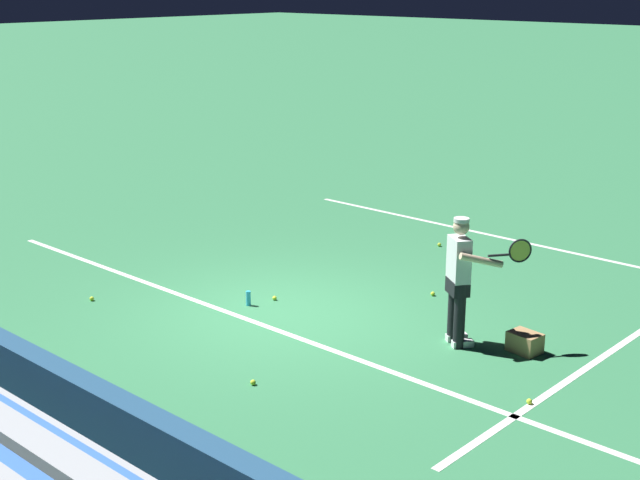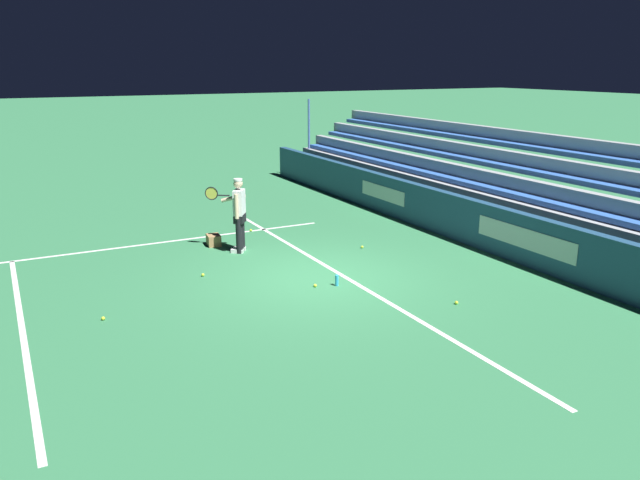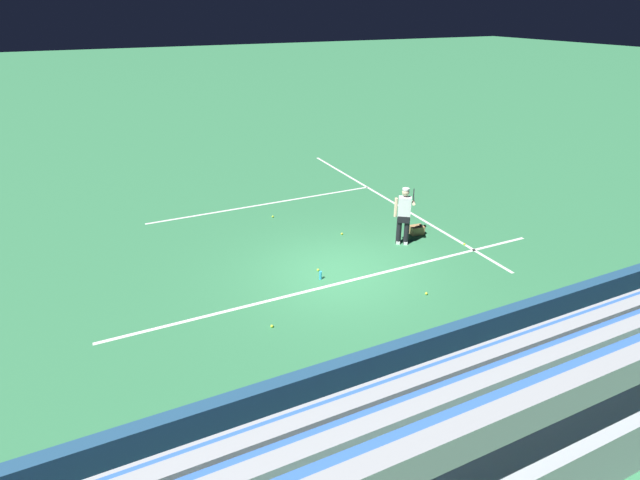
{
  "view_description": "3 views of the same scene",
  "coord_description": "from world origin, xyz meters",
  "px_view_note": "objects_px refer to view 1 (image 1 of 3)",
  "views": [
    {
      "loc": [
        8.48,
        -8.45,
        4.63
      ],
      "look_at": [
        0.9,
        -0.16,
        1.31
      ],
      "focal_mm": 50.0,
      "sensor_mm": 36.0,
      "label": 1
    },
    {
      "loc": [
        -10.65,
        5.53,
        4.19
      ],
      "look_at": [
        0.31,
        -0.19,
        0.7
      ],
      "focal_mm": 35.0,
      "sensor_mm": 36.0,
      "label": 2
    },
    {
      "loc": [
        -5.38,
        -10.1,
        6.37
      ],
      "look_at": [
        -0.13,
        0.85,
        0.61
      ],
      "focal_mm": 28.0,
      "sensor_mm": 36.0,
      "label": 3
    }
  ],
  "objects_px": {
    "water_bottle": "(248,298)",
    "ball_box_cardboard": "(525,342)",
    "tennis_ball_on_baseline": "(433,294)",
    "tennis_ball_far_right": "(253,382)",
    "tennis_ball_by_box": "(92,299)",
    "tennis_ball_midcourt": "(275,298)",
    "tennis_ball_toward_net": "(529,401)",
    "tennis_ball_stray_back": "(439,245)",
    "tennis_player": "(460,280)"
  },
  "relations": [
    {
      "from": "water_bottle",
      "to": "ball_box_cardboard",
      "type": "bearing_deg",
      "value": 17.82
    },
    {
      "from": "ball_box_cardboard",
      "to": "tennis_ball_on_baseline",
      "type": "bearing_deg",
      "value": 156.2
    },
    {
      "from": "tennis_ball_on_baseline",
      "to": "tennis_ball_far_right",
      "type": "height_order",
      "value": "same"
    },
    {
      "from": "ball_box_cardboard",
      "to": "tennis_ball_by_box",
      "type": "bearing_deg",
      "value": -154.88
    },
    {
      "from": "tennis_ball_by_box",
      "to": "tennis_ball_midcourt",
      "type": "distance_m",
      "value": 2.72
    },
    {
      "from": "tennis_ball_toward_net",
      "to": "tennis_ball_on_baseline",
      "type": "height_order",
      "value": "same"
    },
    {
      "from": "ball_box_cardboard",
      "to": "tennis_ball_on_baseline",
      "type": "height_order",
      "value": "ball_box_cardboard"
    },
    {
      "from": "tennis_ball_toward_net",
      "to": "tennis_ball_far_right",
      "type": "relative_size",
      "value": 1.0
    },
    {
      "from": "tennis_ball_stray_back",
      "to": "water_bottle",
      "type": "height_order",
      "value": "water_bottle"
    },
    {
      "from": "tennis_player",
      "to": "tennis_ball_stray_back",
      "type": "xyz_separation_m",
      "value": [
        -2.74,
        3.49,
        -0.86
      ]
    },
    {
      "from": "tennis_player",
      "to": "tennis_ball_stray_back",
      "type": "relative_size",
      "value": 25.98
    },
    {
      "from": "tennis_ball_on_baseline",
      "to": "tennis_ball_toward_net",
      "type": "bearing_deg",
      "value": -37.14
    },
    {
      "from": "tennis_ball_toward_net",
      "to": "tennis_ball_midcourt",
      "type": "height_order",
      "value": "same"
    },
    {
      "from": "ball_box_cardboard",
      "to": "tennis_ball_on_baseline",
      "type": "distance_m",
      "value": 2.29
    },
    {
      "from": "tennis_ball_toward_net",
      "to": "water_bottle",
      "type": "relative_size",
      "value": 0.3
    },
    {
      "from": "tennis_ball_midcourt",
      "to": "tennis_ball_far_right",
      "type": "height_order",
      "value": "same"
    },
    {
      "from": "tennis_player",
      "to": "tennis_ball_by_box",
      "type": "relative_size",
      "value": 25.98
    },
    {
      "from": "water_bottle",
      "to": "tennis_ball_by_box",
      "type": "bearing_deg",
      "value": -142.28
    },
    {
      "from": "tennis_ball_toward_net",
      "to": "tennis_ball_by_box",
      "type": "relative_size",
      "value": 1.0
    },
    {
      "from": "tennis_ball_far_right",
      "to": "tennis_ball_on_baseline",
      "type": "bearing_deg",
      "value": 93.24
    },
    {
      "from": "tennis_ball_by_box",
      "to": "tennis_ball_far_right",
      "type": "bearing_deg",
      "value": -5.12
    },
    {
      "from": "tennis_ball_toward_net",
      "to": "tennis_ball_on_baseline",
      "type": "xyz_separation_m",
      "value": [
        -2.89,
        2.19,
        0.0
      ]
    },
    {
      "from": "tennis_player",
      "to": "tennis_ball_on_baseline",
      "type": "xyz_separation_m",
      "value": [
        -1.32,
        1.29,
        -0.86
      ]
    },
    {
      "from": "tennis_ball_stray_back",
      "to": "water_bottle",
      "type": "relative_size",
      "value": 0.3
    },
    {
      "from": "tennis_ball_midcourt",
      "to": "tennis_ball_on_baseline",
      "type": "xyz_separation_m",
      "value": [
        1.64,
        1.75,
        0.0
      ]
    },
    {
      "from": "water_bottle",
      "to": "tennis_ball_midcourt",
      "type": "bearing_deg",
      "value": 73.09
    },
    {
      "from": "ball_box_cardboard",
      "to": "water_bottle",
      "type": "bearing_deg",
      "value": -162.18
    },
    {
      "from": "tennis_ball_stray_back",
      "to": "tennis_ball_on_baseline",
      "type": "bearing_deg",
      "value": -57.06
    },
    {
      "from": "ball_box_cardboard",
      "to": "tennis_ball_midcourt",
      "type": "distance_m",
      "value": 3.82
    },
    {
      "from": "tennis_ball_by_box",
      "to": "tennis_ball_midcourt",
      "type": "height_order",
      "value": "same"
    },
    {
      "from": "tennis_ball_midcourt",
      "to": "tennis_ball_by_box",
      "type": "bearing_deg",
      "value": -137.01
    },
    {
      "from": "tennis_player",
      "to": "tennis_ball_stray_back",
      "type": "bearing_deg",
      "value": 128.12
    },
    {
      "from": "tennis_ball_midcourt",
      "to": "water_bottle",
      "type": "distance_m",
      "value": 0.44
    },
    {
      "from": "tennis_ball_midcourt",
      "to": "tennis_ball_stray_back",
      "type": "bearing_deg",
      "value": 86.86
    },
    {
      "from": "tennis_ball_by_box",
      "to": "tennis_ball_stray_back",
      "type": "height_order",
      "value": "same"
    },
    {
      "from": "tennis_ball_by_box",
      "to": "tennis_ball_on_baseline",
      "type": "height_order",
      "value": "same"
    },
    {
      "from": "tennis_ball_toward_net",
      "to": "water_bottle",
      "type": "distance_m",
      "value": 4.65
    },
    {
      "from": "tennis_ball_toward_net",
      "to": "tennis_ball_far_right",
      "type": "bearing_deg",
      "value": -146.47
    },
    {
      "from": "tennis_ball_midcourt",
      "to": "tennis_ball_stray_back",
      "type": "height_order",
      "value": "same"
    },
    {
      "from": "tennis_ball_stray_back",
      "to": "water_bottle",
      "type": "bearing_deg",
      "value": -94.49
    },
    {
      "from": "tennis_ball_toward_net",
      "to": "tennis_ball_on_baseline",
      "type": "bearing_deg",
      "value": 142.86
    },
    {
      "from": "tennis_ball_by_box",
      "to": "tennis_ball_stray_back",
      "type": "distance_m",
      "value": 6.2
    },
    {
      "from": "tennis_ball_toward_net",
      "to": "water_bottle",
      "type": "xyz_separation_m",
      "value": [
        -4.65,
        0.02,
        0.08
      ]
    },
    {
      "from": "tennis_ball_midcourt",
      "to": "tennis_player",
      "type": "bearing_deg",
      "value": 8.76
    },
    {
      "from": "tennis_ball_toward_net",
      "to": "tennis_ball_by_box",
      "type": "xyz_separation_m",
      "value": [
        -6.52,
        -1.42,
        0.0
      ]
    },
    {
      "from": "tennis_ball_toward_net",
      "to": "tennis_ball_stray_back",
      "type": "distance_m",
      "value": 6.14
    },
    {
      "from": "tennis_ball_toward_net",
      "to": "tennis_ball_on_baseline",
      "type": "distance_m",
      "value": 3.62
    },
    {
      "from": "tennis_ball_midcourt",
      "to": "tennis_ball_toward_net",
      "type": "bearing_deg",
      "value": -5.52
    },
    {
      "from": "tennis_ball_toward_net",
      "to": "tennis_ball_midcourt",
      "type": "distance_m",
      "value": 4.54
    },
    {
      "from": "tennis_ball_midcourt",
      "to": "tennis_ball_far_right",
      "type": "distance_m",
      "value": 2.88
    }
  ]
}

